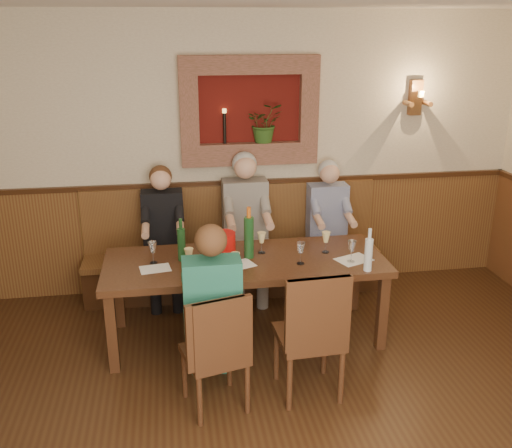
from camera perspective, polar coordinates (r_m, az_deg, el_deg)
The scene contains 28 objects.
room_shell at distance 2.79m, azimuth 3.95°, elevation 3.31°, with size 6.04×6.04×2.82m.
wainscoting at distance 3.39m, azimuth 3.42°, elevation -18.33°, with size 6.02×6.02×1.15m.
wall_niche at distance 5.69m, azimuth -0.21°, elevation 10.77°, with size 1.36×0.30×1.06m.
wall_sconce at distance 6.12m, azimuth 15.71°, elevation 11.98°, with size 0.25×0.20×0.35m.
dining_table at distance 4.92m, azimuth -1.06°, elevation -4.37°, with size 2.40×0.90×0.75m.
bench at distance 5.92m, azimuth -2.28°, elevation -3.81°, with size 3.00×0.45×1.11m.
chair_near_left at distance 4.26m, azimuth -4.03°, elevation -14.68°, with size 0.51×0.51×0.94m.
chair_near_right at distance 4.39m, azimuth 5.31°, elevation -13.15°, with size 0.48×0.48×1.04m.
person_bench_left at distance 5.70m, azimuth -9.15°, elevation -2.37°, with size 0.40×0.49×1.38m.
person_bench_mid at distance 5.73m, azimuth -0.98°, elevation -1.49°, with size 0.45×0.55×1.48m.
person_bench_right at distance 5.92m, azimuth 7.24°, elevation -1.48°, with size 0.40×0.49×1.37m.
person_chair_front at distance 4.24m, azimuth -4.39°, elevation -10.10°, with size 0.41×0.50×1.39m.
spittoon_bucket at distance 4.85m, azimuth -3.32°, elevation -2.25°, with size 0.21×0.21×0.24m, color red.
wine_bottle_green_a at distance 4.87m, azimuth -0.72°, elevation -1.26°, with size 0.10×0.10×0.45m.
wine_bottle_green_b at distance 4.86m, azimuth -7.46°, elevation -1.95°, with size 0.08×0.08×0.37m.
water_bottle at distance 4.71m, azimuth 11.18°, elevation -2.94°, with size 0.09×0.09×0.36m.
tasting_sheet_a at distance 4.78m, azimuth -10.05°, elevation -4.42°, with size 0.25×0.18×0.00m, color white.
tasting_sheet_b at distance 4.78m, azimuth -1.79°, elevation -4.12°, with size 0.26×0.19×0.00m, color white.
tasting_sheet_c at distance 4.96m, azimuth 9.74°, elevation -3.53°, with size 0.29×0.21×0.00m, color white.
tasting_sheet_d at distance 4.61m, azimuth -3.72°, elevation -5.07°, with size 0.28×0.20×0.00m, color white.
wine_glass_0 at distance 4.92m, azimuth -5.12°, elevation -2.31°, with size 0.08×0.08×0.19m, color white, non-canonical shape.
wine_glass_1 at distance 4.86m, azimuth -10.26°, elevation -2.82°, with size 0.08×0.08×0.19m, color white, non-canonical shape.
wine_glass_2 at distance 4.68m, azimuth -6.70°, elevation -3.54°, with size 0.08×0.08×0.19m, color #FBE596, non-canonical shape.
wine_glass_3 at distance 4.56m, azimuth -2.08°, elevation -4.03°, with size 0.08×0.08×0.19m, color #FBE596, non-canonical shape.
wine_glass_4 at distance 5.04m, azimuth 6.99°, elevation -1.82°, with size 0.08×0.08×0.19m, color #FBE596, non-canonical shape.
wine_glass_5 at distance 4.99m, azimuth 0.57°, elevation -1.89°, with size 0.08×0.08×0.19m, color #FBE596, non-canonical shape.
wine_glass_6 at distance 4.87m, azimuth 9.52°, elevation -2.72°, with size 0.08×0.08×0.19m, color white, non-canonical shape.
wine_glass_7 at distance 4.79m, azimuth 4.49°, elevation -2.92°, with size 0.08×0.08×0.19m, color white, non-canonical shape.
Camera 1 is at (-0.60, -2.61, 2.66)m, focal length 40.00 mm.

